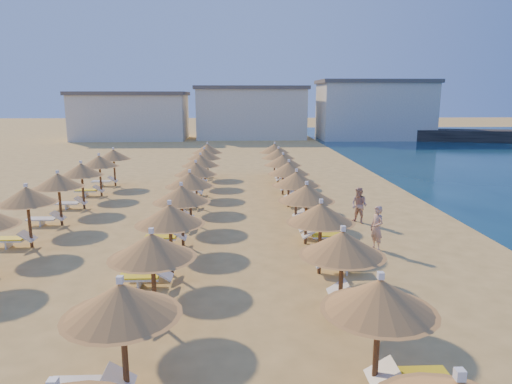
{
  "coord_description": "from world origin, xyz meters",
  "views": [
    {
      "loc": [
        -0.66,
        -17.85,
        5.91
      ],
      "look_at": [
        0.22,
        4.0,
        1.3
      ],
      "focal_mm": 32.0,
      "sensor_mm": 36.0,
      "label": 1
    }
  ],
  "objects_px": {
    "beachgoer_b": "(359,205)",
    "beachgoer_a": "(377,228)",
    "parasol_row_west": "(186,187)",
    "parasol_row_east": "(301,186)",
    "jetty": "(461,135)"
  },
  "relations": [
    {
      "from": "parasol_row_west",
      "to": "beachgoer_b",
      "type": "bearing_deg",
      "value": 10.13
    },
    {
      "from": "beachgoer_a",
      "to": "jetty",
      "type": "bearing_deg",
      "value": 128.08
    },
    {
      "from": "parasol_row_east",
      "to": "beachgoer_b",
      "type": "bearing_deg",
      "value": 25.48
    },
    {
      "from": "jetty",
      "to": "parasol_row_east",
      "type": "bearing_deg",
      "value": -110.31
    },
    {
      "from": "parasol_row_west",
      "to": "beachgoer_b",
      "type": "xyz_separation_m",
      "value": [
        7.94,
        1.42,
        -1.22
      ]
    },
    {
      "from": "jetty",
      "to": "beachgoer_b",
      "type": "bearing_deg",
      "value": -108.21
    },
    {
      "from": "jetty",
      "to": "parasol_row_west",
      "type": "height_order",
      "value": "parasol_row_west"
    },
    {
      "from": "jetty",
      "to": "beachgoer_b",
      "type": "xyz_separation_m",
      "value": [
        -24.21,
        -39.47,
        0.1
      ]
    },
    {
      "from": "beachgoer_b",
      "to": "beachgoer_a",
      "type": "bearing_deg",
      "value": -48.17
    },
    {
      "from": "jetty",
      "to": "parasol_row_west",
      "type": "bearing_deg",
      "value": -114.87
    },
    {
      "from": "parasol_row_east",
      "to": "parasol_row_west",
      "type": "distance_m",
      "value": 4.96
    },
    {
      "from": "beachgoer_b",
      "to": "beachgoer_a",
      "type": "distance_m",
      "value": 3.86
    },
    {
      "from": "beachgoer_b",
      "to": "beachgoer_a",
      "type": "relative_size",
      "value": 0.97
    },
    {
      "from": "beachgoer_b",
      "to": "beachgoer_a",
      "type": "xyz_separation_m",
      "value": [
        -0.32,
        -3.85,
        0.03
      ]
    },
    {
      "from": "parasol_row_east",
      "to": "parasol_row_west",
      "type": "relative_size",
      "value": 1.0
    }
  ]
}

